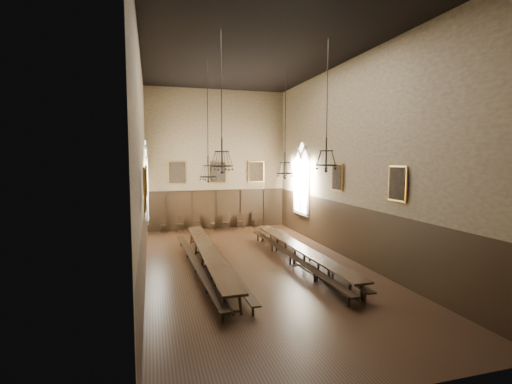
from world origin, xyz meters
name	(u,v)px	position (x,y,z in m)	size (l,w,h in m)	color
floor	(255,266)	(0.00, 0.00, -0.01)	(9.00, 18.00, 0.02)	black
ceiling	(255,50)	(0.00, 0.00, 9.01)	(9.00, 18.00, 0.02)	black
wall_back	(217,160)	(0.00, 9.01, 4.50)	(9.00, 0.02, 9.00)	#867052
wall_front	(386,165)	(0.00, -9.01, 4.50)	(9.00, 0.02, 9.00)	#867052
wall_left	(142,161)	(-4.51, 0.00, 4.50)	(0.02, 18.00, 9.00)	#867052
wall_right	(351,161)	(4.51, 0.00, 4.50)	(0.02, 18.00, 9.00)	#867052
wainscot_panelling	(255,237)	(0.00, 0.00, 1.25)	(9.00, 18.00, 2.50)	black
table_left	(208,259)	(-1.97, 0.13, 0.41)	(0.80, 10.64, 0.83)	black
table_right	(299,255)	(1.97, -0.20, 0.39)	(0.88, 10.00, 0.78)	black
bench_left_outer	(195,266)	(-2.55, -0.25, 0.30)	(0.75, 10.38, 0.47)	black
bench_left_inner	(223,263)	(-1.44, -0.22, 0.29)	(0.36, 10.01, 0.45)	black
bench_right_inner	(290,258)	(1.55, -0.20, 0.30)	(0.49, 10.45, 0.47)	black
bench_right_outer	(310,255)	(2.56, 0.00, 0.30)	(0.86, 10.55, 0.47)	black
chair_0	(164,228)	(-3.49, 8.57, 0.28)	(0.42, 0.42, 0.93)	black
chair_1	(180,227)	(-2.52, 8.47, 0.30)	(0.55, 0.55, 1.00)	black
chair_2	(197,226)	(-1.46, 8.47, 0.30)	(0.49, 0.49, 0.98)	black
chair_3	(212,226)	(-0.45, 8.56, 0.26)	(0.47, 0.47, 0.86)	black
chair_4	(225,225)	(0.40, 8.56, 0.27)	(0.47, 0.47, 0.90)	black
chair_5	(240,224)	(1.42, 8.54, 0.29)	(0.48, 0.48, 0.96)	black
chair_6	(256,223)	(2.49, 8.58, 0.31)	(0.46, 0.46, 1.03)	black
chandelier_back_left	(208,168)	(-1.65, 2.01, 4.16)	(0.79, 0.79, 5.38)	black
chandelier_back_right	(285,166)	(2.24, 2.41, 4.21)	(0.84, 0.84, 5.29)	black
chandelier_front_left	(222,156)	(-1.77, -2.04, 4.68)	(0.79, 0.79, 4.80)	black
chandelier_front_right	(326,157)	(2.20, -2.15, 4.67)	(0.83, 0.83, 4.80)	black
portrait_back_0	(177,173)	(-2.60, 8.88, 3.70)	(1.10, 0.12, 1.40)	#AF792A
portrait_back_1	(218,172)	(0.00, 8.88, 3.70)	(1.10, 0.12, 1.40)	#AF792A
portrait_back_2	(256,172)	(2.60, 8.88, 3.70)	(1.10, 0.12, 1.40)	#AF792A
portrait_left_0	(146,180)	(-4.38, 1.00, 3.70)	(0.12, 1.00, 1.30)	#AF792A
portrait_left_1	(145,189)	(-4.38, -3.50, 3.70)	(0.12, 1.00, 1.30)	#AF792A
portrait_right_0	(337,177)	(4.38, 1.00, 3.70)	(0.12, 1.00, 1.30)	#AF792A
portrait_right_1	(397,184)	(4.38, -3.50, 3.70)	(0.12, 1.00, 1.30)	#AF792A
window_right	(301,178)	(4.43, 5.50, 3.40)	(0.20, 2.20, 4.60)	white
window_left	(146,181)	(-4.43, 5.50, 3.40)	(0.20, 2.20, 4.60)	white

